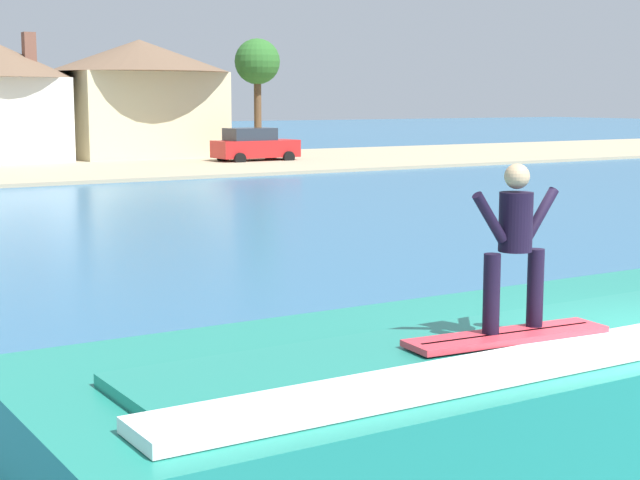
% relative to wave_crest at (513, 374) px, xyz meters
% --- Properties ---
extents(wave_crest, '(10.24, 3.68, 1.10)m').
position_rel_wave_crest_xyz_m(wave_crest, '(0.00, 0.00, 0.00)').
color(wave_crest, '#1E7D6B').
rests_on(wave_crest, ground_plane).
extents(surfboard, '(2.13, 0.66, 0.06)m').
position_rel_wave_crest_xyz_m(surfboard, '(-0.65, -0.59, 0.61)').
color(surfboard, '#D8333F').
rests_on(surfboard, wave_crest).
extents(surfer, '(1.06, 0.32, 1.60)m').
position_rel_wave_crest_xyz_m(surfer, '(-0.52, -0.52, 1.53)').
color(surfer, black).
rests_on(surfer, surfboard).
extents(car_far_shore, '(4.43, 2.17, 1.86)m').
position_rel_wave_crest_xyz_m(car_far_shore, '(17.47, 38.26, 0.43)').
color(car_far_shore, red).
rests_on(car_far_shore, ground_plane).
extents(house_gabled_white, '(10.09, 10.09, 6.62)m').
position_rel_wave_crest_xyz_m(house_gabled_white, '(13.79, 44.74, 3.31)').
color(house_gabled_white, beige).
rests_on(house_gabled_white, ground_plane).
extents(tree_tall_bare, '(2.60, 2.60, 6.78)m').
position_rel_wave_crest_xyz_m(tree_tall_bare, '(20.15, 42.79, 4.82)').
color(tree_tall_bare, brown).
rests_on(tree_tall_bare, ground_plane).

